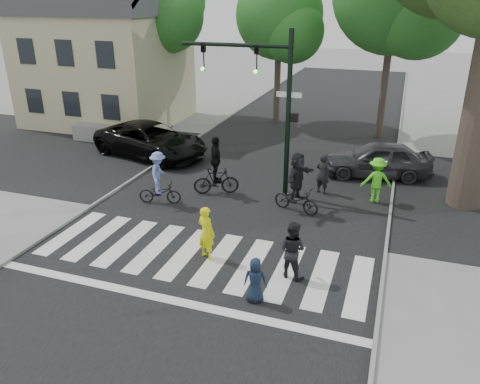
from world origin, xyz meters
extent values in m
plane|color=gray|center=(0.00, 0.00, 0.00)|extent=(120.00, 120.00, 0.00)
cube|color=black|center=(0.00, 5.00, 0.01)|extent=(10.00, 70.00, 0.01)
cube|color=black|center=(0.00, 8.00, 0.01)|extent=(70.00, 10.00, 0.01)
cube|color=gray|center=(-5.05, 5.00, 0.05)|extent=(0.10, 70.00, 0.10)
cube|color=gray|center=(5.05, 5.00, 0.05)|extent=(0.10, 70.00, 0.10)
cube|color=silver|center=(-4.50, 1.00, 0.01)|extent=(0.55, 3.00, 0.01)
cube|color=silver|center=(-3.50, 1.00, 0.01)|extent=(0.55, 3.00, 0.01)
cube|color=silver|center=(-2.50, 1.00, 0.01)|extent=(0.55, 3.00, 0.01)
cube|color=silver|center=(-1.50, 1.00, 0.01)|extent=(0.55, 3.00, 0.01)
cube|color=silver|center=(-0.50, 1.00, 0.01)|extent=(0.55, 3.00, 0.01)
cube|color=silver|center=(0.50, 1.00, 0.01)|extent=(0.55, 3.00, 0.01)
cube|color=silver|center=(1.50, 1.00, 0.01)|extent=(0.55, 3.00, 0.01)
cube|color=silver|center=(2.50, 1.00, 0.01)|extent=(0.55, 3.00, 0.01)
cube|color=silver|center=(3.50, 1.00, 0.01)|extent=(0.55, 3.00, 0.01)
cube|color=silver|center=(4.50, 1.00, 0.01)|extent=(0.55, 3.00, 0.01)
cube|color=silver|center=(0.00, -1.20, 0.01)|extent=(10.00, 0.30, 0.01)
cylinder|color=black|center=(1.20, 6.20, 3.00)|extent=(0.18, 0.18, 6.00)
cylinder|color=black|center=(-0.80, 6.20, 5.40)|extent=(4.00, 0.14, 0.14)
imported|color=black|center=(0.00, 6.20, 4.95)|extent=(0.16, 0.20, 1.00)
sphere|color=#19E533|center=(0.00, 6.08, 4.55)|extent=(0.14, 0.14, 0.14)
imported|color=black|center=(-2.00, 6.20, 4.95)|extent=(0.16, 0.20, 1.00)
sphere|color=#19E533|center=(-2.00, 6.08, 4.55)|extent=(0.14, 0.14, 0.14)
cube|color=black|center=(1.42, 6.20, 3.00)|extent=(0.28, 0.18, 0.30)
cube|color=#FF660C|center=(1.53, 6.20, 3.00)|extent=(0.02, 0.14, 0.20)
cube|color=white|center=(1.20, 6.20, 3.80)|extent=(0.90, 0.04, 0.18)
cylinder|color=brown|center=(-14.00, 16.20, 2.97)|extent=(0.36, 0.36, 5.95)
sphere|color=#287528|center=(-14.00, 16.20, 6.38)|extent=(5.20, 5.20, 5.20)
sphere|color=#287528|center=(-12.96, 15.42, 5.53)|extent=(3.64, 3.64, 3.64)
cylinder|color=brown|center=(-9.00, 15.70, 3.22)|extent=(0.36, 0.36, 6.44)
sphere|color=#287528|center=(-7.84, 14.83, 5.98)|extent=(4.06, 4.06, 4.06)
cylinder|color=brown|center=(-2.00, 16.80, 2.80)|extent=(0.36, 0.36, 5.60)
sphere|color=#287528|center=(-2.00, 16.80, 6.00)|extent=(4.80, 4.80, 4.80)
sphere|color=#287528|center=(-1.04, 16.08, 5.20)|extent=(3.36, 3.36, 3.36)
cylinder|color=brown|center=(4.00, 15.50, 3.36)|extent=(0.36, 0.36, 6.72)
sphere|color=#287528|center=(5.20, 14.60, 6.24)|extent=(4.20, 4.20, 4.20)
cube|color=#B9B389|center=(-11.50, 14.00, 3.00)|extent=(8.00, 7.00, 6.00)
cube|color=#47474C|center=(-11.50, 14.00, 6.60)|extent=(8.40, 7.40, 1.20)
cube|color=black|center=(-13.90, 10.48, 1.70)|extent=(1.00, 0.06, 1.30)
cube|color=black|center=(-13.90, 10.48, 4.30)|extent=(1.00, 0.06, 1.30)
cube|color=black|center=(-11.50, 10.48, 1.70)|extent=(1.00, 0.06, 1.30)
cube|color=black|center=(-11.50, 10.48, 4.30)|extent=(1.00, 0.06, 1.30)
cube|color=black|center=(-9.10, 10.48, 1.70)|extent=(1.00, 0.06, 1.30)
cube|color=black|center=(-9.10, 10.48, 4.30)|extent=(1.00, 0.06, 1.30)
cube|color=gray|center=(-10.00, 10.20, 0.40)|extent=(2.00, 1.20, 0.80)
imported|color=#F2F70B|center=(0.18, 1.01, 0.80)|extent=(0.68, 0.57, 1.60)
imported|color=#162238|center=(2.12, -0.53, 0.59)|extent=(0.64, 0.47, 1.19)
imported|color=black|center=(2.70, 0.84, 0.81)|extent=(0.92, 0.79, 1.62)
imported|color=black|center=(-2.92, 4.00, 0.40)|extent=(1.62, 0.88, 0.81)
imported|color=#6E85CC|center=(-2.92, 4.00, 1.17)|extent=(0.79, 1.10, 1.54)
imported|color=black|center=(-1.32, 5.50, 0.51)|extent=(1.76, 1.14, 1.03)
imported|color=black|center=(-1.32, 5.50, 1.35)|extent=(0.82, 1.13, 1.78)
imported|color=black|center=(1.91, 4.91, 0.44)|extent=(1.79, 1.04, 0.89)
imported|color=black|center=(1.91, 4.91, 1.30)|extent=(0.92, 1.66, 1.70)
imported|color=black|center=(-5.85, 8.69, 0.78)|extent=(6.09, 3.96, 1.56)
imported|color=#36363C|center=(4.30, 9.42, 0.74)|extent=(4.57, 2.51, 1.47)
imported|color=#52EA20|center=(4.44, 6.69, 0.84)|extent=(1.21, 0.88, 1.68)
imported|color=black|center=(2.47, 6.85, 0.78)|extent=(0.66, 0.53, 1.56)
camera|label=1|loc=(4.92, -9.76, 6.99)|focal=35.00mm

